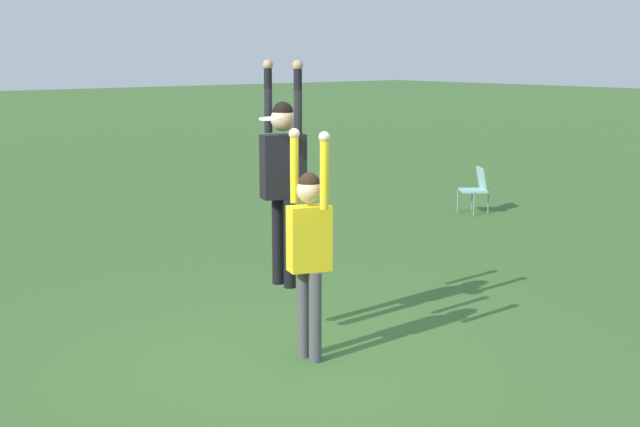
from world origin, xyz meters
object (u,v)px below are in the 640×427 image
object	(u,v)px
frisbee	(271,118)
camping_chair_3	(477,186)
person_defending	(309,240)
person_jumping	(283,167)

from	to	relation	value
frisbee	camping_chair_3	distance (m)	8.36
person_defending	frisbee	distance (m)	1.19
person_defending	camping_chair_3	bearing A→B (deg)	-131.17
person_defending	frisbee	world-z (taller)	frisbee
frisbee	camping_chair_3	world-z (taller)	frisbee
person_jumping	person_defending	world-z (taller)	person_jumping
person_jumping	person_defending	bearing A→B (deg)	-90.00
person_jumping	person_defending	size ratio (longest dim) A/B	1.04
frisbee	person_jumping	bearing A→B (deg)	126.11
person_jumping	camping_chair_3	bearing A→B (deg)	45.21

